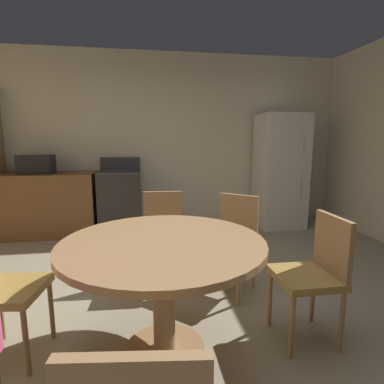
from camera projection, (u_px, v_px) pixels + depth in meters
name	position (u px, v px, depth m)	size (l,w,h in m)	color
ground_plane	(185.00, 325.00, 2.25)	(14.00, 14.00, 0.00)	gray
wall_back	(161.00, 141.00, 4.83)	(6.09, 0.12, 2.70)	beige
kitchen_counter	(33.00, 205.00, 4.30)	(1.75, 0.60, 0.90)	brown
oven_range	(120.00, 201.00, 4.49)	(0.60, 0.60, 1.10)	#2D2B28
refrigerator	(280.00, 171.00, 4.75)	(0.68, 0.68, 1.76)	silver
microwave	(36.00, 164.00, 4.22)	(0.44, 0.32, 0.26)	black
dining_table	(163.00, 264.00, 1.86)	(1.25, 1.25, 0.76)	#9E754C
chair_north	(163.00, 231.00, 2.88)	(0.42, 0.42, 0.87)	#9E754C
chair_east	(315.00, 269.00, 2.03)	(0.40, 0.40, 0.87)	#9E754C
chair_northeast	(233.00, 236.00, 2.73)	(0.56, 0.56, 0.87)	#9E754C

